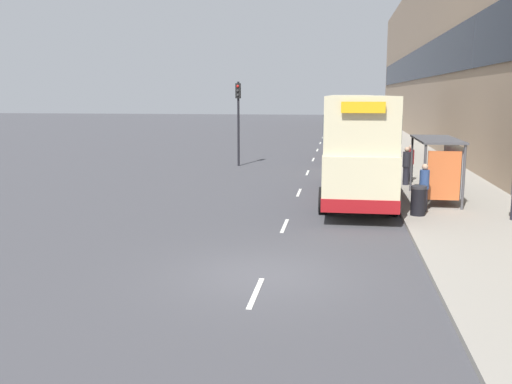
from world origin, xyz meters
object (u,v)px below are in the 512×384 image
at_px(double_decker_bus_ahead, 350,125).
at_px(litter_bin, 418,200).
at_px(double_decker_bus_near, 357,144).
at_px(bus_shelter, 442,158).
at_px(car_1, 355,132).
at_px(traffic_light_far_kerb, 238,110).
at_px(pedestrian_2, 410,163).
at_px(pedestrian_3, 424,187).
at_px(car_0, 347,120).
at_px(pedestrian_1, 406,166).

xyz_separation_m(double_decker_bus_ahead, litter_bin, (2.12, -19.36, -1.61)).
bearing_deg(double_decker_bus_ahead, double_decker_bus_near, -89.83).
height_order(bus_shelter, car_1, bus_shelter).
xyz_separation_m(car_1, traffic_light_far_kerb, (-7.49, -19.46, 2.58)).
bearing_deg(double_decker_bus_near, pedestrian_2, 57.93).
height_order(pedestrian_3, litter_bin, pedestrian_3).
relative_size(car_1, litter_bin, 3.99).
bearing_deg(car_1, double_decker_bus_ahead, -92.67).
height_order(double_decker_bus_near, pedestrian_3, double_decker_bus_near).
bearing_deg(litter_bin, car_0, 91.81).
bearing_deg(double_decker_bus_near, double_decker_bus_ahead, 90.17).
relative_size(car_1, pedestrian_2, 2.37).
bearing_deg(bus_shelter, double_decker_bus_ahead, 101.49).
relative_size(car_0, pedestrian_2, 2.59).
bearing_deg(double_decker_bus_ahead, pedestrian_2, -76.05).
relative_size(car_1, pedestrian_3, 2.39).
distance_m(double_decker_bus_ahead, pedestrian_3, 18.84).
distance_m(pedestrian_1, traffic_light_far_kerb, 11.89).
bearing_deg(car_0, litter_bin, -88.19).
height_order(pedestrian_2, traffic_light_far_kerb, traffic_light_far_kerb).
bearing_deg(traffic_light_far_kerb, car_0, 81.23).
bearing_deg(pedestrian_3, double_decker_bus_ahead, 97.33).
distance_m(pedestrian_3, litter_bin, 0.85).
relative_size(car_0, litter_bin, 4.37).
distance_m(bus_shelter, traffic_light_far_kerb, 15.14).
distance_m(pedestrian_2, pedestrian_3, 7.51).
bearing_deg(car_0, double_decker_bus_ahead, -90.33).
relative_size(double_decker_bus_near, car_1, 2.68).
bearing_deg(car_1, litter_bin, -87.50).
bearing_deg(traffic_light_far_kerb, pedestrian_1, -37.17).
height_order(car_1, litter_bin, car_1).
bearing_deg(bus_shelter, car_1, 95.02).
height_order(car_0, car_1, car_1).
bearing_deg(pedestrian_1, bus_shelter, -77.65).
bearing_deg(pedestrian_1, car_0, 92.41).
relative_size(double_decker_bus_ahead, car_0, 2.25).
bearing_deg(litter_bin, pedestrian_3, 68.72).
bearing_deg(double_decker_bus_ahead, pedestrian_3, -82.67).
xyz_separation_m(car_0, traffic_light_far_kerb, (-7.06, -45.76, 2.58)).
bearing_deg(double_decker_bus_near, pedestrian_1, 52.33).
relative_size(car_0, pedestrian_1, 2.56).
distance_m(car_1, pedestrian_1, 26.56).
relative_size(pedestrian_1, pedestrian_2, 1.01).
height_order(car_0, pedestrian_2, pedestrian_2).
bearing_deg(double_decker_bus_near, traffic_light_far_kerb, 124.10).
relative_size(double_decker_bus_near, pedestrian_1, 6.27).
xyz_separation_m(double_decker_bus_ahead, pedestrian_3, (2.40, -18.64, -1.25)).
height_order(bus_shelter, car_0, bus_shelter).
bearing_deg(car_0, traffic_light_far_kerb, -98.77).
distance_m(bus_shelter, car_0, 56.96).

